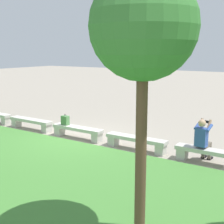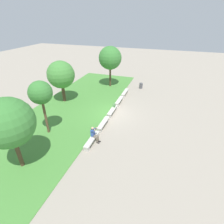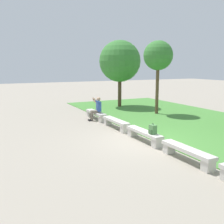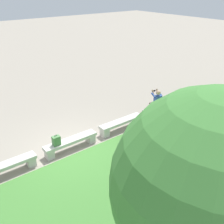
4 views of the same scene
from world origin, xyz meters
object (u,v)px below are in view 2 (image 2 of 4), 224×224
object	(u,v)px
backpack	(114,105)
tree_left_background	(40,93)
tree_behind_wall	(61,75)
trash_bin	(141,86)
bench_near	(103,123)
bench_mid	(112,111)
bench_end	(125,92)
tree_far_back	(110,58)
bench_far	(119,101)
tree_right_background	(8,123)
bench_main	(92,140)
person_photographer	(94,134)

from	to	relation	value
backpack	tree_left_background	distance (m)	7.48
tree_behind_wall	trash_bin	distance (m)	10.70
bench_near	bench_mid	size ratio (longest dim) A/B	1.00
backpack	trash_bin	xyz separation A→B (m)	(7.28, -1.50, -0.25)
bench_end	tree_behind_wall	size ratio (longest dim) A/B	0.47
backpack	tree_far_back	world-z (taller)	tree_far_back
trash_bin	bench_end	bearing A→B (deg)	152.14
bench_mid	tree_behind_wall	size ratio (longest dim) A/B	0.47
bench_near	bench_far	size ratio (longest dim) A/B	1.00
tree_right_background	tree_far_back	world-z (taller)	tree_far_back
bench_far	bench_end	size ratio (longest dim) A/B	1.00
backpack	bench_near	bearing A→B (deg)	-179.88
bench_main	bench_near	bearing A→B (deg)	0.00
bench_near	person_photographer	bearing A→B (deg)	-178.00
bench_near	bench_end	size ratio (longest dim) A/B	1.00
bench_main	tree_right_background	xyz separation A→B (m)	(-3.59, 3.46, 3.07)
bench_end	backpack	world-z (taller)	backpack
backpack	trash_bin	size ratio (longest dim) A/B	0.57
tree_right_background	bench_far	bearing A→B (deg)	-17.26
bench_end	tree_left_background	world-z (taller)	tree_left_background
bench_far	backpack	size ratio (longest dim) A/B	5.06
bench_near	backpack	xyz separation A→B (m)	(3.11, 0.01, 0.32)
tree_right_background	tree_far_back	bearing A→B (deg)	-2.55
bench_main	bench_end	distance (m)	10.08
bench_mid	bench_near	bearing A→B (deg)	180.00
bench_end	tree_far_back	distance (m)	5.05
bench_main	backpack	distance (m)	5.63
person_photographer	bench_main	bearing A→B (deg)	166.31
tree_right_background	bench_main	bearing A→B (deg)	-43.94
bench_far	trash_bin	bearing A→B (deg)	-15.61
person_photographer	tree_right_background	world-z (taller)	tree_right_background
person_photographer	bench_near	bearing A→B (deg)	2.00
bench_near	tree_right_background	distance (m)	7.67
bench_near	tree_left_background	bearing A→B (deg)	119.51
bench_mid	person_photographer	xyz separation A→B (m)	(-4.72, -0.08, 0.43)
bench_mid	tree_behind_wall	distance (m)	6.91
bench_far	person_photographer	distance (m)	7.25
person_photographer	tree_left_background	size ratio (longest dim) A/B	0.29
tree_far_back	bench_far	bearing A→B (deg)	-150.11
bench_mid	tree_far_back	world-z (taller)	tree_far_back
person_photographer	backpack	world-z (taller)	person_photographer
tree_left_background	bench_end	bearing A→B (deg)	-22.71
bench_mid	bench_end	distance (m)	5.04
tree_left_background	bench_main	bearing A→B (deg)	-92.40
tree_left_background	bench_far	bearing A→B (deg)	-29.30
bench_main	bench_mid	world-z (taller)	same
bench_mid	tree_right_background	size ratio (longest dim) A/B	0.44
backpack	tree_left_background	size ratio (longest dim) A/B	0.09
tree_far_back	backpack	bearing A→B (deg)	-157.77
bench_end	backpack	xyz separation A→B (m)	(-4.45, 0.01, 0.32)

